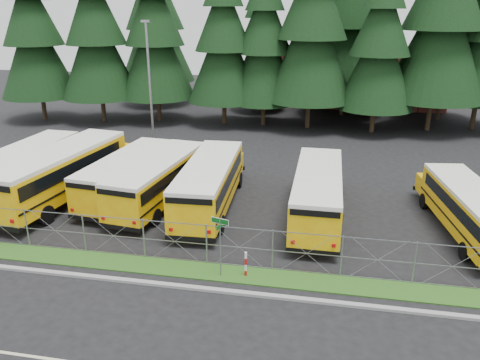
# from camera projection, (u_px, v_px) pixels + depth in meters

# --- Properties ---
(ground) EXTENTS (120.00, 120.00, 0.00)m
(ground) POSITION_uv_depth(u_px,v_px,m) (233.00, 255.00, 22.25)
(ground) COLOR black
(ground) RESTS_ON ground
(curb) EXTENTS (50.00, 0.25, 0.12)m
(curb) POSITION_uv_depth(u_px,v_px,m) (218.00, 290.00, 19.38)
(curb) COLOR gray
(curb) RESTS_ON ground
(grass_verge) EXTENTS (50.00, 1.40, 0.06)m
(grass_verge) POSITION_uv_depth(u_px,v_px,m) (225.00, 273.00, 20.68)
(grass_verge) COLOR #1E4B15
(grass_verge) RESTS_ON ground
(chainlink_fence) EXTENTS (44.00, 0.10, 2.00)m
(chainlink_fence) POSITION_uv_depth(u_px,v_px,m) (228.00, 246.00, 20.98)
(chainlink_fence) COLOR gray
(chainlink_fence) RESTS_ON ground
(brick_building) EXTENTS (22.00, 10.00, 6.00)m
(brick_building) POSITION_uv_depth(u_px,v_px,m) (346.00, 77.00, 57.02)
(brick_building) COLOR brown
(brick_building) RESTS_ON ground
(bus_0) EXTENTS (3.14, 10.94, 2.84)m
(bus_0) POSITION_uv_depth(u_px,v_px,m) (28.00, 168.00, 29.85)
(bus_0) COLOR #EF9D07
(bus_0) RESTS_ON ground
(bus_1) EXTENTS (4.40, 12.36, 3.17)m
(bus_1) POSITION_uv_depth(u_px,v_px,m) (65.00, 174.00, 28.32)
(bus_1) COLOR #EF9D07
(bus_1) RESTS_ON ground
(bus_2) EXTENTS (3.45, 10.36, 2.66)m
(bus_2) POSITION_uv_depth(u_px,v_px,m) (130.00, 176.00, 28.77)
(bus_2) COLOR #EF9D07
(bus_2) RESTS_ON ground
(bus_3) EXTENTS (3.75, 10.73, 2.75)m
(bus_3) POSITION_uv_depth(u_px,v_px,m) (161.00, 180.00, 27.83)
(bus_3) COLOR #EF9D07
(bus_3) RESTS_ON ground
(bus_4) EXTENTS (3.06, 11.09, 2.88)m
(bus_4) POSITION_uv_depth(u_px,v_px,m) (211.00, 185.00, 27.01)
(bus_4) COLOR #EF9D07
(bus_4) RESTS_ON ground
(bus_6) EXTENTS (2.60, 10.79, 2.83)m
(bus_6) POSITION_uv_depth(u_px,v_px,m) (318.00, 194.00, 25.69)
(bus_6) COLOR #EF9D07
(bus_6) RESTS_ON ground
(bus_east) EXTENTS (3.57, 10.03, 2.57)m
(bus_east) POSITION_uv_depth(u_px,v_px,m) (466.00, 210.00, 23.97)
(bus_east) COLOR #EF9D07
(bus_east) RESTS_ON ground
(street_sign) EXTENTS (0.81, 0.53, 2.81)m
(street_sign) POSITION_uv_depth(u_px,v_px,m) (220.00, 235.00, 19.77)
(street_sign) COLOR gray
(street_sign) RESTS_ON ground
(striped_bollard) EXTENTS (0.11, 0.11, 1.20)m
(striped_bollard) POSITION_uv_depth(u_px,v_px,m) (246.00, 264.00, 20.28)
(striped_bollard) COLOR #B20C0C
(striped_bollard) RESTS_ON ground
(light_standard) EXTENTS (0.70, 0.35, 10.14)m
(light_standard) POSITION_uv_depth(u_px,v_px,m) (150.00, 81.00, 37.21)
(light_standard) COLOR gray
(light_standard) RESTS_ON ground
(conifer_0) EXTENTS (7.50, 7.50, 16.59)m
(conifer_0) POSITION_uv_depth(u_px,v_px,m) (34.00, 37.00, 46.08)
(conifer_0) COLOR black
(conifer_0) RESTS_ON ground
(conifer_1) EXTENTS (7.62, 7.62, 16.85)m
(conifer_1) POSITION_uv_depth(u_px,v_px,m) (96.00, 36.00, 45.40)
(conifer_1) COLOR black
(conifer_1) RESTS_ON ground
(conifer_2) EXTENTS (7.52, 7.52, 16.64)m
(conifer_2) POSITION_uv_depth(u_px,v_px,m) (155.00, 37.00, 45.58)
(conifer_2) COLOR black
(conifer_2) RESTS_ON ground
(conifer_3) EXTENTS (7.12, 7.12, 15.75)m
(conifer_3) POSITION_uv_depth(u_px,v_px,m) (224.00, 43.00, 44.44)
(conifer_3) COLOR black
(conifer_3) RESTS_ON ground
(conifer_4) EXTENTS (6.90, 6.90, 15.25)m
(conifer_4) POSITION_uv_depth(u_px,v_px,m) (264.00, 46.00, 44.12)
(conifer_4) COLOR black
(conifer_4) RESTS_ON ground
(conifer_5) EXTENTS (8.30, 8.30, 18.35)m
(conifer_5) POSITION_uv_depth(u_px,v_px,m) (312.00, 29.00, 42.39)
(conifer_5) COLOR black
(conifer_5) RESTS_ON ground
(conifer_6) EXTENTS (7.01, 7.01, 15.50)m
(conifer_6) POSITION_uv_depth(u_px,v_px,m) (380.00, 47.00, 41.29)
(conifer_6) COLOR black
(conifer_6) RESTS_ON ground
(conifer_7) EXTENTS (9.15, 9.15, 20.23)m
(conifer_7) POSITION_uv_depth(u_px,v_px,m) (443.00, 18.00, 41.15)
(conifer_7) COLOR black
(conifer_7) RESTS_ON ground
(conifer_10) EXTENTS (8.63, 8.63, 19.09)m
(conifer_10) POSITION_uv_depth(u_px,v_px,m) (155.00, 21.00, 53.36)
(conifer_10) COLOR black
(conifer_10) RESTS_ON ground
(conifer_11) EXTENTS (6.39, 6.39, 14.13)m
(conifer_11) POSITION_uv_depth(u_px,v_px,m) (260.00, 46.00, 50.72)
(conifer_11) COLOR black
(conifer_11) RESTS_ON ground
(conifer_12) EXTENTS (9.03, 9.03, 19.98)m
(conifer_12) POSITION_uv_depth(u_px,v_px,m) (348.00, 18.00, 47.60)
(conifer_12) COLOR black
(conifer_12) RESTS_ON ground
(conifer_13) EXTENTS (8.85, 8.85, 19.58)m
(conifer_13) POSITION_uv_depth(u_px,v_px,m) (452.00, 21.00, 45.44)
(conifer_13) COLOR black
(conifer_13) RESTS_ON ground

